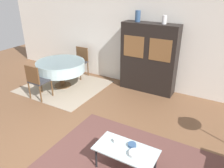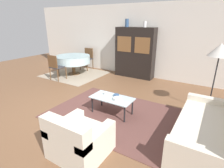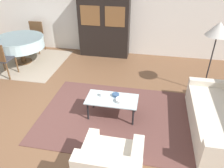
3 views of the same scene
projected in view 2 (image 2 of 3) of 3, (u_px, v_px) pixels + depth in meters
name	position (u px, v px, depth m)	size (l,w,h in m)	color
ground_plane	(69.00, 109.00, 4.38)	(14.00, 14.00, 0.00)	brown
wall_back	(133.00, 41.00, 6.82)	(10.00, 0.06, 2.70)	silver
area_rug	(116.00, 114.00, 4.14)	(3.07, 2.18, 0.01)	brown
dining_rug	(75.00, 74.00, 7.22)	(2.19, 2.08, 0.01)	gray
couch	(209.00, 131.00, 3.05)	(0.94, 1.99, 0.79)	beige
armchair	(79.00, 140.00, 2.81)	(0.84, 0.82, 0.77)	beige
coffee_table	(112.00, 99.00, 4.06)	(0.99, 0.51, 0.41)	black
display_cabinet	(135.00, 53.00, 6.64)	(1.50, 0.44, 1.87)	black
dining_table	(73.00, 59.00, 7.04)	(1.38, 1.38, 0.76)	brown
dining_chair_near	(56.00, 66.00, 6.34)	(0.44, 0.44, 0.93)	brown
dining_chair_far	(87.00, 57.00, 7.79)	(0.44, 0.44, 0.93)	brown
floor_lamp	(220.00, 52.00, 3.76)	(0.50, 0.50, 1.65)	black
cup	(106.00, 93.00, 4.19)	(0.08, 0.08, 0.07)	white
bowl	(118.00, 99.00, 3.91)	(0.19, 0.19, 0.06)	white
bowl_small	(116.00, 95.00, 4.10)	(0.14, 0.14, 0.05)	#33517A
vase_tall	(127.00, 23.00, 6.46)	(0.14, 0.14, 0.28)	#33517A
vase_short	(145.00, 24.00, 6.12)	(0.11, 0.11, 0.21)	white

